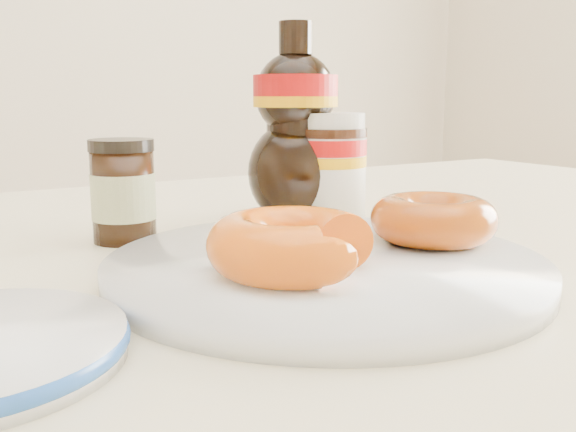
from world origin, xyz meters
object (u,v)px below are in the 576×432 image
donut_bitten (292,244)px  nutella_jar (329,162)px  donut_whole (433,219)px  syrup_bottle (295,122)px  plate (325,266)px  dark_jar (123,192)px  dining_table (310,338)px

donut_bitten → nutella_jar: (0.17, 0.21, 0.02)m
donut_whole → syrup_bottle: size_ratio=0.49×
plate → nutella_jar: nutella_jar is taller
donut_whole → dark_jar: size_ratio=1.09×
donut_bitten → donut_whole: bearing=26.6°
dining_table → donut_whole: donut_whole is taller
dining_table → donut_bitten: 0.18m
plate → donut_whole: bearing=-0.8°
dining_table → dark_jar: size_ratio=16.06×
syrup_bottle → donut_bitten: bearing=-121.8°
donut_bitten → donut_whole: 0.14m
dark_jar → plate: bearing=-64.9°
plate → donut_bitten: bearing=-149.8°
donut_whole → nutella_jar: size_ratio=0.89×
donut_bitten → plate: bearing=47.5°
plate → donut_whole: size_ratio=3.16×
nutella_jar → dark_jar: (-0.21, -0.00, -0.01)m
dining_table → donut_bitten: bearing=-127.3°
dining_table → donut_whole: bearing=-59.7°
donut_whole → dark_jar: bearing=134.9°
dining_table → donut_whole: 0.15m
donut_bitten → donut_whole: size_ratio=1.11×
plate → donut_whole: 0.10m
donut_bitten → syrup_bottle: bearing=75.5°
dining_table → donut_bitten: (-0.09, -0.11, 0.12)m
syrup_bottle → donut_whole: bearing=-89.9°
dining_table → syrup_bottle: (0.05, 0.11, 0.18)m
plate → dark_jar: bearing=115.1°
plate → dark_jar: 0.20m
donut_bitten → dining_table: bearing=69.9°
plate → nutella_jar: 0.23m
nutella_jar → syrup_bottle: 0.05m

